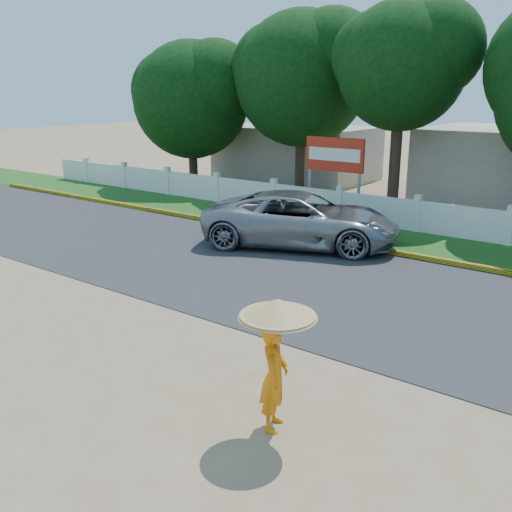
{
  "coord_description": "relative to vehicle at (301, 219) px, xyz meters",
  "views": [
    {
      "loc": [
        7.04,
        -7.4,
        4.76
      ],
      "look_at": [
        0.0,
        2.0,
        1.3
      ],
      "focal_mm": 40.0,
      "sensor_mm": 36.0,
      "label": 1
    }
  ],
  "objects": [
    {
      "name": "ground",
      "position": [
        2.24,
        -7.34,
        -0.84
      ],
      "size": [
        120.0,
        120.0,
        0.0
      ],
      "primitive_type": "plane",
      "color": "#9E8460",
      "rests_on": "ground"
    },
    {
      "name": "road",
      "position": [
        2.24,
        -2.84,
        -0.83
      ],
      "size": [
        60.0,
        7.0,
        0.02
      ],
      "primitive_type": "cube",
      "color": "#38383A",
      "rests_on": "ground"
    },
    {
      "name": "grass_verge",
      "position": [
        2.24,
        2.41,
        -0.82
      ],
      "size": [
        60.0,
        3.5,
        0.03
      ],
      "primitive_type": "cube",
      "color": "#2D601E",
      "rests_on": "ground"
    },
    {
      "name": "curb",
      "position": [
        2.24,
        0.71,
        -0.76
      ],
      "size": [
        40.0,
        0.18,
        0.16
      ],
      "primitive_type": "cube",
      "color": "yellow",
      "rests_on": "ground"
    },
    {
      "name": "fence",
      "position": [
        2.24,
        3.86,
        -0.29
      ],
      "size": [
        40.0,
        0.1,
        1.1
      ],
      "primitive_type": "cube",
      "color": "silver",
      "rests_on": "ground"
    },
    {
      "name": "building_far",
      "position": [
        -7.76,
        11.66,
        0.56
      ],
      "size": [
        8.0,
        5.0,
        2.8
      ],
      "primitive_type": "cube",
      "color": "#B7AD99",
      "rests_on": "ground"
    },
    {
      "name": "vehicle",
      "position": [
        0.0,
        0.0,
        0.0
      ],
      "size": [
        6.64,
        4.87,
        1.68
      ],
      "primitive_type": "imported",
      "rotation": [
        0.0,
        0.0,
        1.96
      ],
      "color": "gray",
      "rests_on": "ground"
    },
    {
      "name": "monk_with_parasol",
      "position": [
        5.14,
        -8.74,
        0.47
      ],
      "size": [
        1.1,
        1.1,
        2.01
      ],
      "color": "orange",
      "rests_on": "ground"
    },
    {
      "name": "billboard",
      "position": [
        -1.66,
        4.96,
        1.3
      ],
      "size": [
        2.5,
        0.13,
        2.95
      ],
      "color": "gray",
      "rests_on": "ground"
    }
  ]
}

